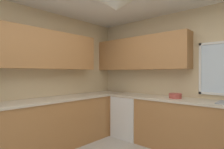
# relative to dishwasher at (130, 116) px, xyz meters

# --- Properties ---
(room_shell) EXTENTS (4.08, 4.10, 2.63)m
(room_shell) POSITION_rel_dishwasher_xyz_m (0.63, -1.13, 1.32)
(room_shell) COLOR beige
(room_shell) RESTS_ON ground_plane
(counter_run_left) EXTENTS (0.65, 3.71, 0.91)m
(counter_run_left) POSITION_rel_dishwasher_xyz_m (-0.66, -1.65, 0.02)
(counter_run_left) COLOR #AD7542
(counter_run_left) RESTS_ON ground_plane
(counter_run_back) EXTENTS (3.17, 0.65, 0.91)m
(counter_run_back) POSITION_rel_dishwasher_xyz_m (1.22, 0.03, 0.02)
(counter_run_back) COLOR #AD7542
(counter_run_back) RESTS_ON ground_plane
(dishwasher) EXTENTS (0.60, 0.60, 0.87)m
(dishwasher) POSITION_rel_dishwasher_xyz_m (0.00, 0.00, 0.00)
(dishwasher) COLOR white
(dishwasher) RESTS_ON ground_plane
(bowl) EXTENTS (0.22, 0.22, 0.09)m
(bowl) POSITION_rel_dishwasher_xyz_m (1.00, 0.03, 0.52)
(bowl) COLOR #B74C42
(bowl) RESTS_ON counter_run_back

